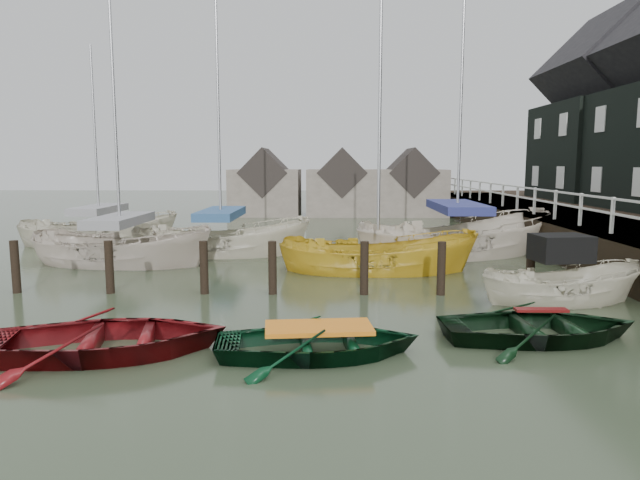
{
  "coord_description": "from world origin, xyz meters",
  "views": [
    {
      "loc": [
        0.34,
        -11.63,
        3.41
      ],
      "look_at": [
        0.04,
        3.27,
        1.4
      ],
      "focal_mm": 32.0,
      "sensor_mm": 36.0,
      "label": 1
    }
  ],
  "objects_px": {
    "motorboat": "(561,298)",
    "sailboat_c": "(378,271)",
    "sailboat_b": "(222,253)",
    "sailboat_a": "(122,262)",
    "sailboat_d": "(456,254)",
    "rowboat_red": "(106,354)",
    "sailboat_e": "(100,243)",
    "rowboat_dkgreen": "(540,339)",
    "rowboat_green": "(319,355)"
  },
  "relations": [
    {
      "from": "motorboat",
      "to": "sailboat_c",
      "type": "distance_m",
      "value": 5.84
    },
    {
      "from": "sailboat_b",
      "to": "sailboat_c",
      "type": "xyz_separation_m",
      "value": [
        5.62,
        -3.24,
        -0.05
      ]
    },
    {
      "from": "sailboat_a",
      "to": "sailboat_b",
      "type": "relative_size",
      "value": 0.99
    },
    {
      "from": "motorboat",
      "to": "sailboat_d",
      "type": "relative_size",
      "value": 0.31
    },
    {
      "from": "rowboat_red",
      "to": "sailboat_b",
      "type": "xyz_separation_m",
      "value": [
        -0.09,
        11.33,
        0.06
      ]
    },
    {
      "from": "rowboat_red",
      "to": "sailboat_e",
      "type": "bearing_deg",
      "value": 10.82
    },
    {
      "from": "sailboat_d",
      "to": "rowboat_dkgreen",
      "type": "bearing_deg",
      "value": 158.23
    },
    {
      "from": "sailboat_a",
      "to": "motorboat",
      "type": "bearing_deg",
      "value": -102.34
    },
    {
      "from": "rowboat_dkgreen",
      "to": "sailboat_e",
      "type": "xyz_separation_m",
      "value": [
        -13.88,
        12.91,
        0.06
      ]
    },
    {
      "from": "sailboat_b",
      "to": "sailboat_e",
      "type": "bearing_deg",
      "value": 62.61
    },
    {
      "from": "rowboat_dkgreen",
      "to": "sailboat_a",
      "type": "xyz_separation_m",
      "value": [
        -11.21,
        8.13,
        0.06
      ]
    },
    {
      "from": "motorboat",
      "to": "sailboat_b",
      "type": "height_order",
      "value": "sailboat_b"
    },
    {
      "from": "sailboat_d",
      "to": "sailboat_e",
      "type": "xyz_separation_m",
      "value": [
        -14.46,
        2.7,
        -0.0
      ]
    },
    {
      "from": "rowboat_dkgreen",
      "to": "sailboat_a",
      "type": "bearing_deg",
      "value": 50.04
    },
    {
      "from": "sailboat_b",
      "to": "sailboat_c",
      "type": "bearing_deg",
      "value": -122.59
    },
    {
      "from": "motorboat",
      "to": "sailboat_b",
      "type": "relative_size",
      "value": 0.36
    },
    {
      "from": "sailboat_b",
      "to": "sailboat_d",
      "type": "xyz_separation_m",
      "value": [
        8.79,
        -0.08,
        -0.0
      ]
    },
    {
      "from": "rowboat_red",
      "to": "rowboat_green",
      "type": "bearing_deg",
      "value": -101.14
    },
    {
      "from": "sailboat_b",
      "to": "rowboat_green",
      "type": "bearing_deg",
      "value": -163.49
    },
    {
      "from": "sailboat_a",
      "to": "rowboat_dkgreen",
      "type": "bearing_deg",
      "value": -116.42
    },
    {
      "from": "sailboat_a",
      "to": "sailboat_b",
      "type": "height_order",
      "value": "sailboat_b"
    },
    {
      "from": "rowboat_red",
      "to": "rowboat_green",
      "type": "distance_m",
      "value": 3.82
    },
    {
      "from": "rowboat_green",
      "to": "sailboat_e",
      "type": "relative_size",
      "value": 0.39
    },
    {
      "from": "motorboat",
      "to": "sailboat_c",
      "type": "xyz_separation_m",
      "value": [
        -4.19,
        4.06,
        -0.09
      ]
    },
    {
      "from": "rowboat_green",
      "to": "sailboat_d",
      "type": "height_order",
      "value": "sailboat_d"
    },
    {
      "from": "sailboat_a",
      "to": "rowboat_red",
      "type": "bearing_deg",
      "value": -151.84
    },
    {
      "from": "rowboat_dkgreen",
      "to": "sailboat_c",
      "type": "relative_size",
      "value": 0.37
    },
    {
      "from": "sailboat_d",
      "to": "rowboat_red",
      "type": "bearing_deg",
      "value": 123.78
    },
    {
      "from": "sailboat_c",
      "to": "sailboat_d",
      "type": "relative_size",
      "value": 0.75
    },
    {
      "from": "rowboat_red",
      "to": "sailboat_e",
      "type": "height_order",
      "value": "sailboat_e"
    },
    {
      "from": "sailboat_a",
      "to": "sailboat_c",
      "type": "distance_m",
      "value": 8.68
    },
    {
      "from": "rowboat_dkgreen",
      "to": "sailboat_d",
      "type": "distance_m",
      "value": 10.23
    },
    {
      "from": "rowboat_green",
      "to": "sailboat_b",
      "type": "xyz_separation_m",
      "value": [
        -3.92,
        11.3,
        0.06
      ]
    },
    {
      "from": "rowboat_green",
      "to": "sailboat_a",
      "type": "relative_size",
      "value": 0.31
    },
    {
      "from": "rowboat_red",
      "to": "sailboat_b",
      "type": "height_order",
      "value": "sailboat_b"
    },
    {
      "from": "rowboat_dkgreen",
      "to": "sailboat_e",
      "type": "relative_size",
      "value": 0.41
    },
    {
      "from": "sailboat_d",
      "to": "sailboat_c",
      "type": "bearing_deg",
      "value": 116.36
    },
    {
      "from": "sailboat_a",
      "to": "sailboat_b",
      "type": "distance_m",
      "value": 3.7
    },
    {
      "from": "rowboat_red",
      "to": "rowboat_dkgreen",
      "type": "xyz_separation_m",
      "value": [
        8.12,
        1.04,
        0.0
      ]
    },
    {
      "from": "rowboat_green",
      "to": "sailboat_a",
      "type": "xyz_separation_m",
      "value": [
        -6.92,
        9.14,
        0.06
      ]
    },
    {
      "from": "sailboat_a",
      "to": "sailboat_c",
      "type": "relative_size",
      "value": 1.13
    },
    {
      "from": "sailboat_d",
      "to": "sailboat_e",
      "type": "distance_m",
      "value": 14.71
    },
    {
      "from": "sailboat_a",
      "to": "sailboat_c",
      "type": "xyz_separation_m",
      "value": [
        8.62,
        -1.08,
        -0.05
      ]
    },
    {
      "from": "rowboat_dkgreen",
      "to": "motorboat",
      "type": "bearing_deg",
      "value": -32.12
    },
    {
      "from": "sailboat_c",
      "to": "rowboat_red",
      "type": "bearing_deg",
      "value": 146.75
    },
    {
      "from": "rowboat_dkgreen",
      "to": "motorboat",
      "type": "xyz_separation_m",
      "value": [
        1.6,
        2.99,
        0.1
      ]
    },
    {
      "from": "motorboat",
      "to": "sailboat_a",
      "type": "relative_size",
      "value": 0.36
    },
    {
      "from": "sailboat_a",
      "to": "rowboat_green",
      "type": "bearing_deg",
      "value": -133.36
    },
    {
      "from": "rowboat_dkgreen",
      "to": "sailboat_e",
      "type": "bearing_deg",
      "value": 43.06
    },
    {
      "from": "motorboat",
      "to": "sailboat_e",
      "type": "bearing_deg",
      "value": 49.72
    }
  ]
}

